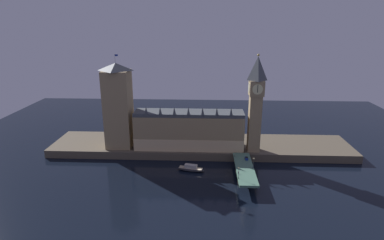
{
  "coord_description": "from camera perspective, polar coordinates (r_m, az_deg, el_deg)",
  "views": [
    {
      "loc": [
        3.45,
        -185.87,
        92.53
      ],
      "look_at": [
        -5.78,
        20.0,
        29.1
      ],
      "focal_mm": 30.0,
      "sensor_mm": 36.0,
      "label": 1
    }
  ],
  "objects": [
    {
      "name": "ground_plane",
      "position": [
        207.66,
        1.36,
        -9.36
      ],
      "size": [
        400.0,
        400.0,
        0.0
      ],
      "primitive_type": "plane",
      "color": "black"
    },
    {
      "name": "embankment",
      "position": [
        242.13,
        1.57,
        -4.65
      ],
      "size": [
        220.0,
        42.0,
        5.62
      ],
      "color": "brown",
      "rests_on": "ground_plane"
    },
    {
      "name": "parliament_hall",
      "position": [
        227.79,
        -0.53,
        -1.74
      ],
      "size": [
        76.51,
        18.16,
        32.07
      ],
      "color": "#9E845B",
      "rests_on": "embankment"
    },
    {
      "name": "clock_tower",
      "position": [
        220.16,
        11.26,
        3.28
      ],
      "size": [
        10.11,
        10.22,
        67.08
      ],
      "color": "#9E845B",
      "rests_on": "embankment"
    },
    {
      "name": "victoria_tower",
      "position": [
        231.93,
        -12.98,
        2.5
      ],
      "size": [
        18.05,
        18.05,
        66.11
      ],
      "color": "#9E845B",
      "rests_on": "embankment"
    },
    {
      "name": "bridge",
      "position": [
        202.42,
        9.34,
        -8.76
      ],
      "size": [
        10.98,
        46.0,
        6.74
      ],
      "color": "#4C7560",
      "rests_on": "ground_plane"
    },
    {
      "name": "car_southbound_trail",
      "position": [
        212.66,
        9.65,
        -6.72
      ],
      "size": [
        1.93,
        4.25,
        1.6
      ],
      "color": "navy",
      "rests_on": "bridge"
    },
    {
      "name": "pedestrian_near_rail",
      "position": [
        192.71,
        8.23,
        -9.21
      ],
      "size": [
        0.38,
        0.38,
        1.75
      ],
      "color": "black",
      "rests_on": "bridge"
    },
    {
      "name": "pedestrian_mid_walk",
      "position": [
        200.56,
        10.81,
        -8.28
      ],
      "size": [
        0.38,
        0.38,
        1.59
      ],
      "color": "black",
      "rests_on": "bridge"
    },
    {
      "name": "pedestrian_far_rail",
      "position": [
        215.36,
        7.61,
        -6.27
      ],
      "size": [
        0.38,
        0.38,
        1.69
      ],
      "color": "black",
      "rests_on": "bridge"
    },
    {
      "name": "street_lamp_near",
      "position": [
        185.99,
        8.32,
        -9.03
      ],
      "size": [
        1.34,
        0.6,
        7.09
      ],
      "color": "#2D3333",
      "rests_on": "bridge"
    },
    {
      "name": "street_lamp_mid",
      "position": [
        200.68,
        10.91,
        -7.26
      ],
      "size": [
        1.34,
        0.6,
        6.49
      ],
      "color": "#2D3333",
      "rests_on": "bridge"
    },
    {
      "name": "boat_upstream",
      "position": [
        209.15,
        -0.2,
        -8.64
      ],
      "size": [
        18.06,
        8.33,
        4.53
      ],
      "color": "#28282D",
      "rests_on": "ground_plane"
    }
  ]
}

